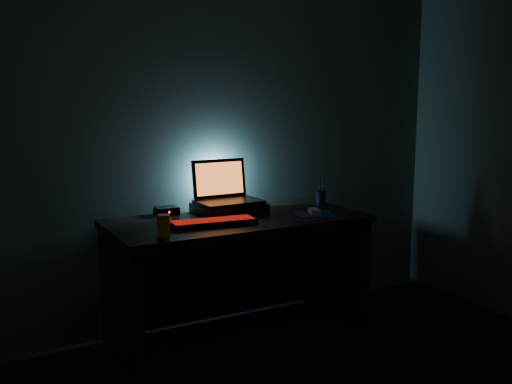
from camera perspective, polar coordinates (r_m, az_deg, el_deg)
room at (r=1.97m, az=19.80°, el=3.26°), size 3.50×4.00×2.50m
desk at (r=3.45m, az=-2.22°, el=-6.63°), size 1.50×0.70×0.75m
riser at (r=3.49m, az=-2.72°, el=-1.61°), size 0.41×0.31×0.06m
laptop at (r=3.52m, az=-3.12°, el=-0.03°), size 0.39×0.29×0.26m
keyboard at (r=3.17m, az=-4.31°, el=-3.02°), size 0.49×0.20×0.03m
mousepad at (r=3.46m, az=5.85°, el=-2.21°), size 0.28×0.27×0.00m
mouse at (r=3.46m, az=5.85°, el=-1.94°), size 0.09×0.11×0.03m
pen_cup at (r=3.79m, az=6.48°, el=-0.56°), size 0.07×0.07×0.09m
juice_glass at (r=2.92m, az=-9.21°, el=-3.34°), size 0.07×0.07×0.11m
router at (r=3.48m, az=-8.93°, el=-1.85°), size 0.14×0.12×0.05m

